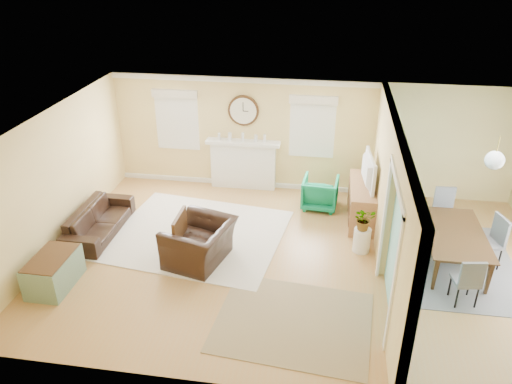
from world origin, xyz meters
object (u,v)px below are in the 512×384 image
green_chair (320,193)px  dining_table (454,248)px  eames_chair (200,243)px  sofa (99,221)px  credenza (362,202)px

green_chair → dining_table: (2.46, -1.80, -0.02)m
green_chair → eames_chair: bearing=54.2°
sofa → dining_table: 6.75m
sofa → dining_table: (6.75, -0.02, 0.05)m
eames_chair → green_chair: (2.06, 2.42, -0.04)m
sofa → credenza: (5.17, 1.36, 0.12)m
credenza → dining_table: bearing=-41.2°
sofa → green_chair: bearing=-67.5°
green_chair → credenza: (0.87, -0.41, 0.06)m
sofa → credenza: credenza is taller
sofa → eames_chair: (2.23, -0.65, 0.10)m
eames_chair → sofa: bearing=-91.6°
eames_chair → dining_table: eames_chair is taller
green_chair → credenza: bearing=159.5°
dining_table → eames_chair: bearing=97.3°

